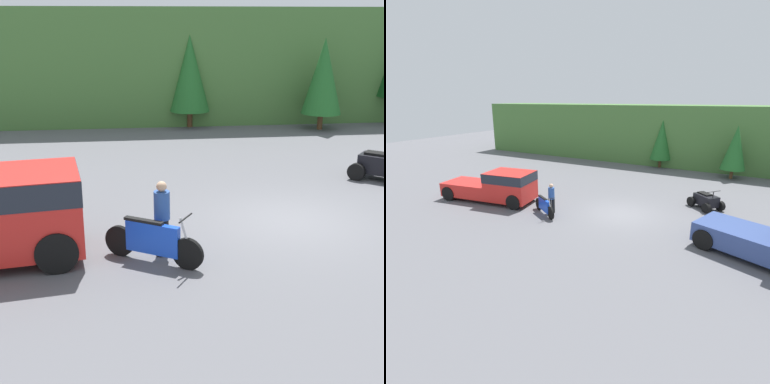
% 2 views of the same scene
% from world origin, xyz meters
% --- Properties ---
extents(ground_plane, '(80.00, 80.00, 0.00)m').
position_xyz_m(ground_plane, '(0.00, 0.00, 0.00)').
color(ground_plane, '#5B5B60').
extents(hillside_backdrop, '(44.00, 6.00, 5.61)m').
position_xyz_m(hillside_backdrop, '(0.00, 16.00, 2.80)').
color(hillside_backdrop, '#477538').
rests_on(hillside_backdrop, ground_plane).
extents(tree_left, '(1.92, 1.92, 4.36)m').
position_xyz_m(tree_left, '(-1.18, 12.99, 2.56)').
color(tree_left, brown).
rests_on(tree_left, ground_plane).
extents(tree_mid_left, '(1.87, 1.87, 4.25)m').
position_xyz_m(tree_mid_left, '(4.95, 11.67, 2.50)').
color(tree_mid_left, brown).
rests_on(tree_mid_left, ground_plane).
extents(dirt_bike, '(2.09, 1.34, 1.17)m').
position_xyz_m(dirt_bike, '(-3.70, -2.14, 0.49)').
color(dirt_bike, black).
rests_on(dirt_bike, ground_plane).
extents(quad_atv, '(2.18, 2.12, 1.19)m').
position_xyz_m(quad_atv, '(4.04, 3.30, 0.46)').
color(quad_atv, black).
rests_on(quad_atv, ground_plane).
extents(rider_person, '(0.50, 0.50, 1.72)m').
position_xyz_m(rider_person, '(-3.47, -1.76, 0.93)').
color(rider_person, black).
rests_on(rider_person, ground_plane).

